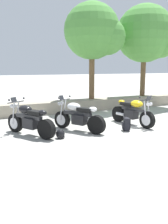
{
  "coord_description": "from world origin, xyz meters",
  "views": [
    {
      "loc": [
        -4.95,
        -6.3,
        2.17
      ],
      "look_at": [
        -1.5,
        1.2,
        0.65
      ],
      "focal_mm": 39.41,
      "sensor_mm": 36.0,
      "label": 1
    }
  ],
  "objects_px": {
    "leafy_tree_mid_left": "(148,35)",
    "motorcycle_white_centre": "(78,117)",
    "rider_backpack": "(126,124)",
    "leafy_tree_far_left": "(95,33)",
    "motorcycle_yellow_far_right": "(133,112)",
    "rider_helmet": "(60,134)",
    "motorcycle_black_near_left": "(29,120)"
  },
  "relations": [
    {
      "from": "leafy_tree_mid_left",
      "to": "motorcycle_white_centre",
      "type": "bearing_deg",
      "value": -147.75
    },
    {
      "from": "rider_backpack",
      "to": "leafy_tree_far_left",
      "type": "xyz_separation_m",
      "value": [
        0.97,
        4.27,
        3.58
      ]
    },
    {
      "from": "leafy_tree_far_left",
      "to": "leafy_tree_mid_left",
      "type": "bearing_deg",
      "value": 0.44
    },
    {
      "from": "motorcycle_white_centre",
      "to": "motorcycle_yellow_far_right",
      "type": "height_order",
      "value": "same"
    },
    {
      "from": "motorcycle_yellow_far_right",
      "to": "rider_backpack",
      "type": "bearing_deg",
      "value": -138.7
    },
    {
      "from": "rider_helmet",
      "to": "leafy_tree_far_left",
      "type": "bearing_deg",
      "value": 51.51
    },
    {
      "from": "leafy_tree_mid_left",
      "to": "rider_backpack",
      "type": "bearing_deg",
      "value": -134.46
    },
    {
      "from": "motorcycle_black_near_left",
      "to": "leafy_tree_mid_left",
      "type": "xyz_separation_m",
      "value": [
        7.37,
        3.48,
        3.39
      ]
    },
    {
      "from": "motorcycle_yellow_far_right",
      "to": "leafy_tree_far_left",
      "type": "bearing_deg",
      "value": 85.89
    },
    {
      "from": "leafy_tree_mid_left",
      "to": "motorcycle_yellow_far_right",
      "type": "bearing_deg",
      "value": -133.68
    },
    {
      "from": "motorcycle_black_near_left",
      "to": "leafy_tree_mid_left",
      "type": "relative_size",
      "value": 0.38
    },
    {
      "from": "motorcycle_white_centre",
      "to": "leafy_tree_mid_left",
      "type": "bearing_deg",
      "value": 32.25
    },
    {
      "from": "motorcycle_white_centre",
      "to": "motorcycle_yellow_far_right",
      "type": "distance_m",
      "value": 2.22
    },
    {
      "from": "motorcycle_yellow_far_right",
      "to": "leafy_tree_mid_left",
      "type": "relative_size",
      "value": 0.41
    },
    {
      "from": "motorcycle_white_centre",
      "to": "motorcycle_yellow_far_right",
      "type": "bearing_deg",
      "value": -1.51
    },
    {
      "from": "motorcycle_black_near_left",
      "to": "leafy_tree_mid_left",
      "type": "height_order",
      "value": "leafy_tree_mid_left"
    },
    {
      "from": "motorcycle_black_near_left",
      "to": "leafy_tree_far_left",
      "type": "distance_m",
      "value": 6.33
    },
    {
      "from": "motorcycle_black_near_left",
      "to": "rider_helmet",
      "type": "bearing_deg",
      "value": -44.02
    },
    {
      "from": "motorcycle_black_near_left",
      "to": "motorcycle_yellow_far_right",
      "type": "bearing_deg",
      "value": -2.94
    },
    {
      "from": "leafy_tree_mid_left",
      "to": "motorcycle_black_near_left",
      "type": "bearing_deg",
      "value": -154.71
    },
    {
      "from": "motorcycle_white_centre",
      "to": "leafy_tree_mid_left",
      "type": "xyz_separation_m",
      "value": [
        5.74,
        3.62,
        3.39
      ]
    },
    {
      "from": "rider_backpack",
      "to": "leafy_tree_mid_left",
      "type": "distance_m",
      "value": 7.03
    },
    {
      "from": "rider_backpack",
      "to": "leafy_tree_mid_left",
      "type": "xyz_separation_m",
      "value": [
        4.22,
        4.3,
        3.63
      ]
    },
    {
      "from": "rider_helmet",
      "to": "leafy_tree_mid_left",
      "type": "xyz_separation_m",
      "value": [
        6.59,
        4.23,
        3.74
      ]
    },
    {
      "from": "motorcycle_black_near_left",
      "to": "motorcycle_white_centre",
      "type": "xyz_separation_m",
      "value": [
        1.63,
        -0.14,
        0.0
      ]
    },
    {
      "from": "motorcycle_black_near_left",
      "to": "leafy_tree_mid_left",
      "type": "distance_m",
      "value": 8.82
    },
    {
      "from": "rider_helmet",
      "to": "leafy_tree_far_left",
      "type": "distance_m",
      "value": 6.51
    },
    {
      "from": "leafy_tree_far_left",
      "to": "rider_helmet",
      "type": "bearing_deg",
      "value": -128.49
    },
    {
      "from": "rider_helmet",
      "to": "leafy_tree_mid_left",
      "type": "height_order",
      "value": "leafy_tree_mid_left"
    },
    {
      "from": "motorcycle_white_centre",
      "to": "leafy_tree_mid_left",
      "type": "height_order",
      "value": "leafy_tree_mid_left"
    },
    {
      "from": "motorcycle_yellow_far_right",
      "to": "motorcycle_white_centre",
      "type": "bearing_deg",
      "value": 178.49
    },
    {
      "from": "rider_backpack",
      "to": "leafy_tree_far_left",
      "type": "height_order",
      "value": "leafy_tree_far_left"
    }
  ]
}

